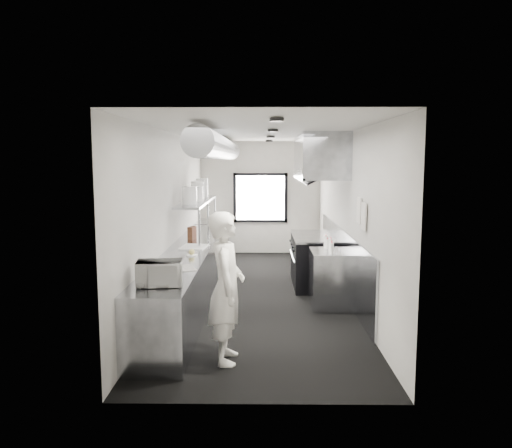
{
  "coord_description": "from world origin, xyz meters",
  "views": [
    {
      "loc": [
        0.04,
        -8.56,
        2.33
      ],
      "look_at": [
        -0.06,
        -0.2,
        1.27
      ],
      "focal_mm": 35.21,
      "sensor_mm": 36.0,
      "label": 1
    }
  ],
  "objects_px": {
    "pass_shelf": "(198,202)",
    "line_cook": "(226,287)",
    "bottle_station": "(331,279)",
    "deli_tub_a": "(146,277)",
    "plate_stack_a": "(189,195)",
    "plate_stack_b": "(197,194)",
    "squeeze_bottle_c": "(331,245)",
    "small_plate": "(192,255)",
    "cutting_board": "(194,247)",
    "far_work_table": "(212,240)",
    "range": "(315,260)",
    "prep_counter": "(190,275)",
    "deli_tub_b": "(155,275)",
    "squeeze_bottle_a": "(332,249)",
    "microwave": "(159,273)",
    "knife_block": "(192,233)",
    "squeeze_bottle_b": "(332,248)",
    "squeeze_bottle_d": "(327,244)",
    "plate_stack_c": "(198,191)",
    "plate_stack_d": "(202,188)",
    "exhaust_hood": "(320,157)",
    "squeeze_bottle_e": "(326,242)"
  },
  "relations": [
    {
      "from": "range",
      "to": "squeeze_bottle_b",
      "type": "bearing_deg",
      "value": -87.09
    },
    {
      "from": "far_work_table",
      "to": "small_plate",
      "type": "xyz_separation_m",
      "value": [
        0.13,
        -4.34,
        0.46
      ]
    },
    {
      "from": "microwave",
      "to": "small_plate",
      "type": "relative_size",
      "value": 2.73
    },
    {
      "from": "pass_shelf",
      "to": "deli_tub_a",
      "type": "xyz_separation_m",
      "value": [
        -0.15,
        -3.76,
        -0.58
      ]
    },
    {
      "from": "far_work_table",
      "to": "pass_shelf",
      "type": "bearing_deg",
      "value": -91.07
    },
    {
      "from": "range",
      "to": "plate_stack_a",
      "type": "distance_m",
      "value": 2.64
    },
    {
      "from": "squeeze_bottle_a",
      "to": "plate_stack_b",
      "type": "bearing_deg",
      "value": 142.53
    },
    {
      "from": "pass_shelf",
      "to": "bottle_station",
      "type": "relative_size",
      "value": 3.33
    },
    {
      "from": "bottle_station",
      "to": "far_work_table",
      "type": "xyz_separation_m",
      "value": [
        -2.3,
        3.9,
        0.0
      ]
    },
    {
      "from": "plate_stack_d",
      "to": "exhaust_hood",
      "type": "bearing_deg",
      "value": -26.47
    },
    {
      "from": "plate_stack_d",
      "to": "squeeze_bottle_a",
      "type": "xyz_separation_m",
      "value": [
        2.32,
        -2.82,
        -0.78
      ]
    },
    {
      "from": "far_work_table",
      "to": "prep_counter",
      "type": "bearing_deg",
      "value": -90.0
    },
    {
      "from": "bottle_station",
      "to": "deli_tub_a",
      "type": "bearing_deg",
      "value": -140.32
    },
    {
      "from": "knife_block",
      "to": "plate_stack_c",
      "type": "bearing_deg",
      "value": 101.6
    },
    {
      "from": "pass_shelf",
      "to": "squeeze_bottle_b",
      "type": "relative_size",
      "value": 17.3
    },
    {
      "from": "deli_tub_b",
      "to": "plate_stack_a",
      "type": "distance_m",
      "value": 2.91
    },
    {
      "from": "knife_block",
      "to": "small_plate",
      "type": "bearing_deg",
      "value": -67.59
    },
    {
      "from": "small_plate",
      "to": "plate_stack_d",
      "type": "height_order",
      "value": "plate_stack_d"
    },
    {
      "from": "pass_shelf",
      "to": "squeeze_bottle_c",
      "type": "bearing_deg",
      "value": -35.8
    },
    {
      "from": "pass_shelf",
      "to": "line_cook",
      "type": "height_order",
      "value": "line_cook"
    },
    {
      "from": "plate_stack_b",
      "to": "squeeze_bottle_c",
      "type": "height_order",
      "value": "plate_stack_b"
    },
    {
      "from": "knife_block",
      "to": "cutting_board",
      "type": "bearing_deg",
      "value": -65.23
    },
    {
      "from": "exhaust_hood",
      "to": "squeeze_bottle_c",
      "type": "distance_m",
      "value": 1.96
    },
    {
      "from": "line_cook",
      "to": "deli_tub_b",
      "type": "relative_size",
      "value": 11.28
    },
    {
      "from": "microwave",
      "to": "cutting_board",
      "type": "distance_m",
      "value": 2.56
    },
    {
      "from": "small_plate",
      "to": "cutting_board",
      "type": "bearing_deg",
      "value": 95.08
    },
    {
      "from": "plate_stack_a",
      "to": "plate_stack_b",
      "type": "bearing_deg",
      "value": 84.48
    },
    {
      "from": "far_work_table",
      "to": "line_cook",
      "type": "height_order",
      "value": "line_cook"
    },
    {
      "from": "exhaust_hood",
      "to": "plate_stack_c",
      "type": "height_order",
      "value": "exhaust_hood"
    },
    {
      "from": "squeeze_bottle_d",
      "to": "range",
      "type": "bearing_deg",
      "value": 93.07
    },
    {
      "from": "squeeze_bottle_e",
      "to": "range",
      "type": "bearing_deg",
      "value": 92.56
    },
    {
      "from": "small_plate",
      "to": "plate_stack_c",
      "type": "bearing_deg",
      "value": 94.67
    },
    {
      "from": "range",
      "to": "squeeze_bottle_e",
      "type": "height_order",
      "value": "squeeze_bottle_e"
    },
    {
      "from": "pass_shelf",
      "to": "squeeze_bottle_b",
      "type": "distance_m",
      "value": 3.04
    },
    {
      "from": "deli_tub_b",
      "to": "squeeze_bottle_e",
      "type": "xyz_separation_m",
      "value": [
        2.34,
        2.2,
        0.05
      ]
    },
    {
      "from": "pass_shelf",
      "to": "plate_stack_a",
      "type": "height_order",
      "value": "plate_stack_a"
    },
    {
      "from": "pass_shelf",
      "to": "squeeze_bottle_c",
      "type": "xyz_separation_m",
      "value": [
        2.32,
        -1.68,
        -0.54
      ]
    },
    {
      "from": "bottle_station",
      "to": "plate_stack_b",
      "type": "xyz_separation_m",
      "value": [
        -2.32,
        1.48,
        1.26
      ]
    },
    {
      "from": "squeeze_bottle_e",
      "to": "squeeze_bottle_b",
      "type": "bearing_deg",
      "value": -86.22
    },
    {
      "from": "range",
      "to": "far_work_table",
      "type": "xyz_separation_m",
      "value": [
        -2.19,
        2.5,
        -0.02
      ]
    },
    {
      "from": "exhaust_hood",
      "to": "squeeze_bottle_d",
      "type": "xyz_separation_m",
      "value": [
        0.01,
        -1.21,
        -1.41
      ]
    },
    {
      "from": "deli_tub_a",
      "to": "plate_stack_c",
      "type": "height_order",
      "value": "plate_stack_c"
    },
    {
      "from": "prep_counter",
      "to": "squeeze_bottle_c",
      "type": "relative_size",
      "value": 30.98
    },
    {
      "from": "far_work_table",
      "to": "knife_block",
      "type": "relative_size",
      "value": 5.16
    },
    {
      "from": "prep_counter",
      "to": "plate_stack_b",
      "type": "xyz_separation_m",
      "value": [
        -0.02,
        1.28,
        1.26
      ]
    },
    {
      "from": "cutting_board",
      "to": "pass_shelf",
      "type": "bearing_deg",
      "value": 94.34
    },
    {
      "from": "prep_counter",
      "to": "microwave",
      "type": "distance_m",
      "value": 2.51
    },
    {
      "from": "knife_block",
      "to": "far_work_table",
      "type": "bearing_deg",
      "value": 102.94
    },
    {
      "from": "exhaust_hood",
      "to": "deli_tub_a",
      "type": "relative_size",
      "value": 14.94
    },
    {
      "from": "squeeze_bottle_c",
      "to": "squeeze_bottle_d",
      "type": "bearing_deg",
      "value": 100.03
    }
  ]
}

